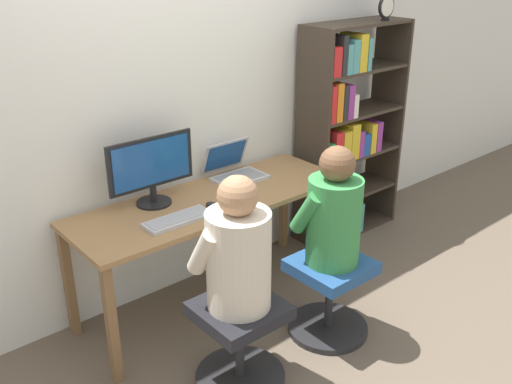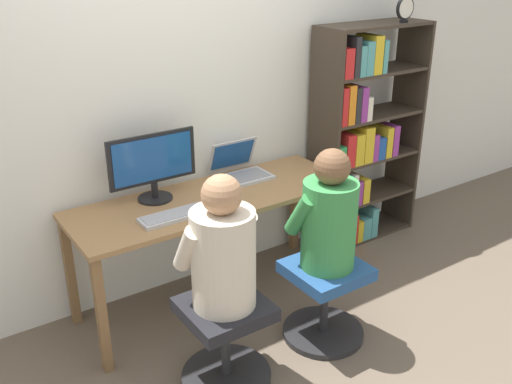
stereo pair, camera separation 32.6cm
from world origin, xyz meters
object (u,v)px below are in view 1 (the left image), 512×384
office_chair_right (330,293)px  desk_clock (386,7)px  office_chair_left (240,339)px  person_at_monitor (238,252)px  laptop (235,170)px  person_at_laptop (334,213)px  bookshelf (343,140)px  keyboard (178,219)px  desktop_monitor (152,169)px

office_chair_right → desk_clock: desk_clock is taller
office_chair_left → person_at_monitor: (0.00, 0.01, 0.51)m
laptop → desk_clock: size_ratio=1.94×
office_chair_left → person_at_laptop: size_ratio=0.69×
bookshelf → desk_clock: bearing=-15.8°
person_at_monitor → office_chair_left: bearing=-90.0°
laptop → desk_clock: (1.27, -0.13, 0.95)m
keyboard → office_chair_right: keyboard is taller
office_chair_right → person_at_laptop: person_at_laptop is taller
laptop → person_at_monitor: bearing=-127.4°
office_chair_right → person_at_monitor: bearing=179.3°
laptop → office_chair_right: size_ratio=0.71×
laptop → desk_clock: 1.59m
desktop_monitor → keyboard: size_ratio=1.40×
office_chair_right → desk_clock: size_ratio=2.74×
office_chair_right → person_at_laptop: size_ratio=0.69×
bookshelf → desk_clock: desk_clock is taller
laptop → office_chair_right: laptop is taller
office_chair_left → office_chair_right: 0.67m
person_at_laptop → desk_clock: bearing=30.1°
keyboard → bookshelf: size_ratio=0.24×
office_chair_right → person_at_monitor: 0.85m
desktop_monitor → laptop: 0.64m
desktop_monitor → bookshelf: bearing=-1.1°
bookshelf → desktop_monitor: bearing=178.9°
office_chair_left → bookshelf: bearing=26.1°
desktop_monitor → office_chair_left: 1.08m
office_chair_left → bookshelf: (1.65, 0.81, 0.53)m
keyboard → person_at_monitor: 0.54m
person_at_laptop → desktop_monitor: bearing=127.4°
keyboard → bookshelf: bearing=9.0°
office_chair_right → person_at_laptop: 0.51m
office_chair_right → bookshelf: (0.98, 0.81, 0.53)m
office_chair_left → person_at_monitor: bearing=90.0°
person_at_monitor → keyboard: bearing=89.1°
bookshelf → keyboard: bearing=-171.0°
laptop → office_chair_right: bearing=-88.8°
person_at_laptop → desk_clock: size_ratio=3.94×
desk_clock → office_chair_right: bearing=-149.7°
bookshelf → desk_clock: size_ratio=9.35×
desktop_monitor → person_at_monitor: bearing=-92.2°
desktop_monitor → person_at_laptop: size_ratio=0.79×
person_at_monitor → desk_clock: bearing=20.6°
desk_clock → keyboard: bearing=-174.6°
office_chair_left → person_at_monitor: person_at_monitor is taller
laptop → keyboard: bearing=-154.2°
office_chair_right → bookshelf: size_ratio=0.29×
desktop_monitor → office_chair_left: desktop_monitor is taller
desktop_monitor → person_at_monitor: (-0.03, -0.83, -0.17)m
keyboard → person_at_laptop: (0.66, -0.55, 0.03)m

